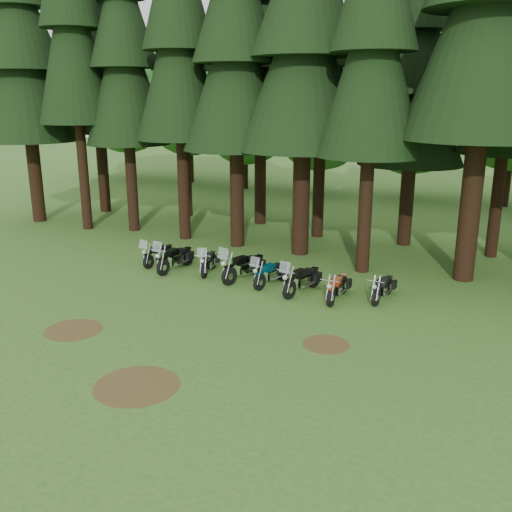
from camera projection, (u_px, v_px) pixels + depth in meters
The scene contains 28 objects.
ground at pixel (189, 324), 18.40m from camera, with size 120.00×120.00×0.00m, color #366224.
pine_front_0 at pixel (21, 45), 30.61m from camera, with size 5.49×5.49×16.17m.
pine_front_2 at pixel (123, 40), 28.34m from camera, with size 4.32×4.32×16.22m.
pine_front_3 at pixel (178, 18), 26.37m from camera, with size 4.32×4.32×17.57m.
pine_front_4 at pixel (235, 32), 25.18m from camera, with size 4.95×4.95×16.33m.
pine_front_5 at pixel (305, 23), 23.76m from camera, with size 5.81×5.81×16.72m.
pine_front_6 at pixel (376, 13), 21.10m from camera, with size 4.15×4.15×16.75m.
pine_back_0 at pixel (93, 37), 33.21m from camera, with size 5.00×5.00×17.21m.
pine_back_1 at pixel (182, 46), 32.03m from camera, with size 4.52×4.52×16.22m.
pine_back_2 at pixel (261, 42), 29.99m from camera, with size 4.85×4.85×16.30m.
pine_back_3 at pixel (323, 38), 27.05m from camera, with size 4.35×4.35×16.20m.
pine_back_4 at pixel (416, 69), 25.85m from camera, with size 4.94×4.94×13.78m.
decid_0 at pixel (127, 109), 47.94m from camera, with size 8.00×7.78×10.00m.
decid_1 at pixel (192, 110), 45.80m from camera, with size 7.91×7.69×9.88m.
decid_2 at pixel (248, 124), 42.84m from camera, with size 6.72×6.53×8.40m.
decid_3 at pixel (321, 132), 40.84m from camera, with size 6.12×5.95×7.65m.
decid_4 at pixel (413, 135), 39.24m from camera, with size 5.93×5.76×7.41m.
dirt_patch_0 at pixel (74, 330), 17.95m from camera, with size 1.80×1.80×0.01m, color #4C3D1E.
dirt_patch_1 at pixel (326, 344), 16.93m from camera, with size 1.40×1.40×0.01m, color #4C3D1E.
dirt_patch_2 at pixel (137, 386), 14.53m from camera, with size 2.20×2.20×0.01m, color #4C3D1E.
motorcycle_0 at pixel (159, 255), 24.70m from camera, with size 0.39×2.08×1.31m.
motorcycle_1 at pixel (175, 259), 23.82m from camera, with size 0.50×2.40×1.50m.
motorcycle_2 at pixel (208, 262), 23.54m from camera, with size 0.85×2.09×1.33m.
motorcycle_3 at pixel (244, 267), 22.61m from camera, with size 0.96×2.46×1.56m.
motorcycle_4 at pixel (271, 274), 22.01m from camera, with size 0.70×2.18×1.37m.
motorcycle_5 at pixel (302, 280), 21.13m from camera, with size 0.78×2.34×1.47m.
motorcycle_6 at pixel (338, 288), 20.48m from camera, with size 0.30×2.12×0.86m.
motorcycle_7 at pixel (383, 289), 20.47m from camera, with size 0.34×2.03×0.82m.
Camera 1 is at (9.49, -14.37, 7.19)m, focal length 40.00 mm.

